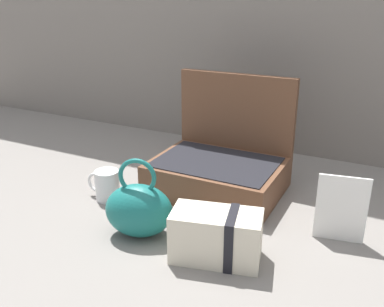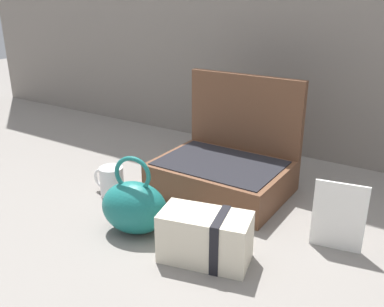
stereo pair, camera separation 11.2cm
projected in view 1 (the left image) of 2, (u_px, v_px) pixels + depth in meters
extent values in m
plane|color=slate|center=(191.00, 205.00, 1.21)|extent=(6.00, 6.00, 0.00)
cube|color=brown|center=(216.00, 178.00, 1.27)|extent=(0.38, 0.27, 0.10)
cube|color=black|center=(216.00, 162.00, 1.25)|extent=(0.35, 0.24, 0.00)
cube|color=brown|center=(235.00, 126.00, 1.35)|extent=(0.38, 0.02, 0.34)
ellipsoid|color=#196B66|center=(139.00, 211.00, 1.04)|extent=(0.19, 0.16, 0.14)
torus|color=#196B66|center=(137.00, 177.00, 1.01)|extent=(0.09, 0.04, 0.09)
cube|color=beige|center=(216.00, 236.00, 0.95)|extent=(0.22, 0.15, 0.12)
cube|color=black|center=(232.00, 238.00, 0.94)|extent=(0.04, 0.11, 0.12)
cylinder|color=silver|center=(107.00, 185.00, 1.23)|extent=(0.07, 0.07, 0.09)
torus|color=silver|center=(96.00, 182.00, 1.25)|extent=(0.06, 0.01, 0.06)
cube|color=white|center=(341.00, 209.00, 1.01)|extent=(0.12, 0.03, 0.17)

